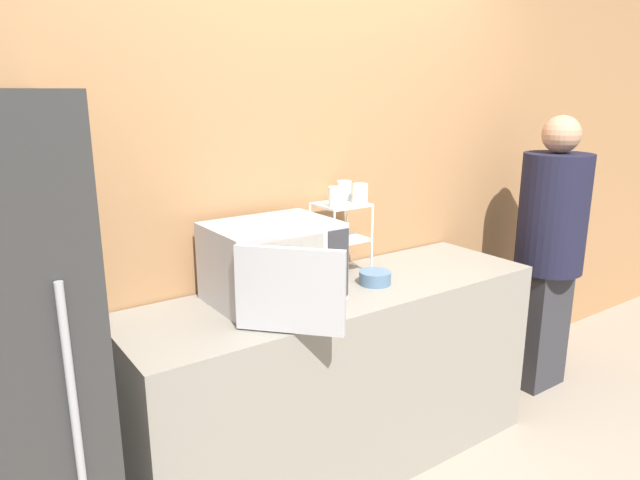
% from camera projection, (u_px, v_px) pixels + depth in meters
% --- Properties ---
extents(wall_back, '(8.00, 0.06, 2.60)m').
position_uv_depth(wall_back, '(298.00, 187.00, 2.71)').
color(wall_back, '#9E7047').
rests_on(wall_back, ground_plane).
extents(counter, '(1.97, 0.60, 0.89)m').
position_uv_depth(counter, '(339.00, 378.00, 2.66)').
color(counter, gray).
rests_on(counter, ground_plane).
extents(microwave, '(0.54, 0.70, 0.33)m').
position_uv_depth(microwave, '(273.00, 263.00, 2.36)').
color(microwave, '#ADADB2').
rests_on(microwave, counter).
extents(dish_rack, '(0.23, 0.20, 0.35)m').
position_uv_depth(dish_rack, '(341.00, 224.00, 2.69)').
color(dish_rack, white).
rests_on(dish_rack, counter).
extents(glass_front_left, '(0.07, 0.07, 0.09)m').
position_uv_depth(glass_front_left, '(336.00, 197.00, 2.57)').
color(glass_front_left, silver).
rests_on(glass_front_left, dish_rack).
extents(glass_back_right, '(0.07, 0.07, 0.09)m').
position_uv_depth(glass_back_right, '(344.00, 190.00, 2.73)').
color(glass_back_right, silver).
rests_on(glass_back_right, dish_rack).
extents(glass_front_right, '(0.07, 0.07, 0.09)m').
position_uv_depth(glass_front_right, '(360.00, 194.00, 2.65)').
color(glass_front_right, silver).
rests_on(glass_front_right, dish_rack).
extents(bowl, '(0.15, 0.15, 0.06)m').
position_uv_depth(bowl, '(375.00, 278.00, 2.60)').
color(bowl, slate).
rests_on(bowl, counter).
extents(person, '(0.38, 0.38, 1.62)m').
position_uv_depth(person, '(550.00, 242.00, 3.29)').
color(person, '#2D2D33').
rests_on(person, ground_plane).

